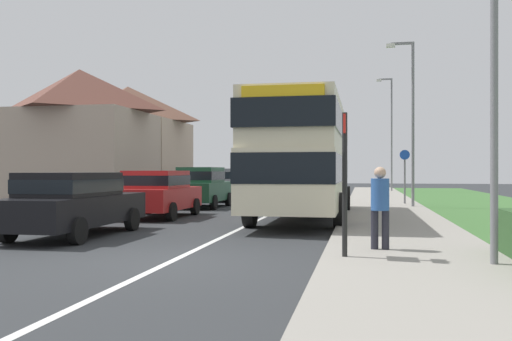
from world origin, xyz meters
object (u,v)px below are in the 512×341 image
at_px(parked_car_grey, 228,183).
at_px(cycle_route_sign, 405,174).
at_px(street_lamp_near, 486,31).
at_px(street_lamp_mid, 410,112).
at_px(parked_car_dark_green, 202,186).
at_px(double_decker_bus, 304,154).
at_px(parked_car_black, 74,201).
at_px(pedestrian_at_stop, 380,204).
at_px(parked_car_red, 158,192).
at_px(street_lamp_far, 390,128).
at_px(bus_stop_sign, 345,174).

xyz_separation_m(parked_car_grey, cycle_route_sign, (8.80, -2.69, 0.50)).
relative_size(street_lamp_near, street_lamp_mid, 0.95).
bearing_deg(parked_car_grey, parked_car_dark_green, -88.43).
bearing_deg(double_decker_bus, cycle_route_sign, 63.47).
relative_size(parked_car_grey, street_lamp_mid, 0.61).
bearing_deg(parked_car_dark_green, street_lamp_near, -57.20).
bearing_deg(parked_car_black, street_lamp_mid, 52.12).
bearing_deg(pedestrian_at_stop, street_lamp_mid, 82.94).
height_order(parked_car_red, parked_car_dark_green, parked_car_dark_green).
relative_size(parked_car_black, street_lamp_near, 0.70).
bearing_deg(parked_car_red, cycle_route_sign, 41.91).
bearing_deg(street_lamp_near, street_lamp_far, 89.95).
relative_size(pedestrian_at_stop, street_lamp_mid, 0.24).
height_order(pedestrian_at_stop, street_lamp_far, street_lamp_far).
bearing_deg(parked_car_grey, double_decker_bus, -63.38).
relative_size(parked_car_dark_green, street_lamp_far, 0.48).
relative_size(pedestrian_at_stop, street_lamp_near, 0.25).
bearing_deg(bus_stop_sign, cycle_route_sign, 82.29).
xyz_separation_m(double_decker_bus, cycle_route_sign, (3.72, 7.45, -0.71)).
distance_m(pedestrian_at_stop, street_lamp_mid, 13.36).
bearing_deg(double_decker_bus, street_lamp_mid, 55.50).
bearing_deg(cycle_route_sign, double_decker_bus, -116.53).
relative_size(parked_car_red, bus_stop_sign, 1.55).
distance_m(cycle_route_sign, street_lamp_far, 16.06).
distance_m(double_decker_bus, parked_car_black, 7.73).
bearing_deg(pedestrian_at_stop, bus_stop_sign, -121.95).
height_order(pedestrian_at_stop, street_lamp_mid, street_lamp_mid).
height_order(parked_car_grey, street_lamp_far, street_lamp_far).
xyz_separation_m(parked_car_dark_green, pedestrian_at_stop, (7.14, -12.25, 0.03)).
bearing_deg(parked_car_grey, bus_stop_sign, -70.24).
bearing_deg(street_lamp_mid, double_decker_bus, -124.50).
bearing_deg(street_lamp_near, parked_car_dark_green, 122.80).
relative_size(cycle_route_sign, street_lamp_mid, 0.36).
bearing_deg(bus_stop_sign, double_decker_bus, 100.63).
bearing_deg(street_lamp_far, parked_car_dark_green, -115.60).
height_order(double_decker_bus, parked_car_dark_green, double_decker_bus).
bearing_deg(parked_car_grey, pedestrian_at_stop, -67.45).
xyz_separation_m(parked_car_red, street_lamp_mid, (8.74, 5.85, 3.12)).
height_order(parked_car_grey, street_lamp_near, street_lamp_near).
height_order(parked_car_red, street_lamp_near, street_lamp_near).
height_order(double_decker_bus, street_lamp_mid, street_lamp_mid).
relative_size(pedestrian_at_stop, bus_stop_sign, 0.64).
bearing_deg(parked_car_red, street_lamp_far, 69.52).
distance_m(cycle_route_sign, street_lamp_mid, 3.21).
distance_m(parked_car_grey, street_lamp_near, 21.05).
bearing_deg(parked_car_dark_green, double_decker_bus, -44.55).
distance_m(parked_car_red, pedestrian_at_stop, 10.05).
distance_m(parked_car_red, cycle_route_sign, 11.65).
relative_size(pedestrian_at_stop, street_lamp_far, 0.20).
height_order(parked_car_black, street_lamp_far, street_lamp_far).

